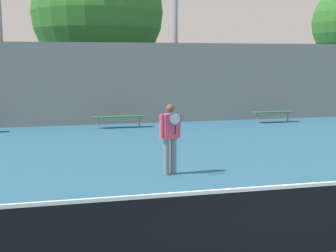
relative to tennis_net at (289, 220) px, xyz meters
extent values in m
cube|color=black|center=(0.00, 0.00, -0.03)|extent=(11.67, 0.03, 1.00)
cube|color=white|center=(0.00, 0.00, 0.49)|extent=(11.67, 0.04, 0.05)
cylinder|color=slate|center=(-0.57, 4.96, -0.10)|extent=(0.14, 0.14, 0.87)
cylinder|color=slate|center=(-0.39, 5.00, -0.10)|extent=(0.14, 0.14, 0.87)
cube|color=#DB4C6B|center=(-0.48, 4.98, 0.63)|extent=(0.37, 0.26, 0.60)
cylinder|color=#DB4C6B|center=(-0.69, 4.94, 0.64)|extent=(0.10, 0.10, 0.58)
cylinder|color=#DB4C6B|center=(-0.26, 5.02, 0.64)|extent=(0.10, 0.10, 0.58)
sphere|color=brown|center=(-0.48, 4.98, 1.06)|extent=(0.20, 0.20, 0.20)
cylinder|color=black|center=(-0.42, 4.71, 0.60)|extent=(0.03, 0.03, 0.22)
torus|color=#28519E|center=(-0.42, 4.71, 0.85)|extent=(0.31, 0.08, 0.31)
cylinder|color=silver|center=(-0.42, 4.71, 0.85)|extent=(0.26, 0.06, 0.27)
cube|color=#28663D|center=(6.04, 12.79, -0.08)|extent=(1.80, 0.40, 0.04)
cylinder|color=gray|center=(5.32, 12.79, -0.32)|extent=(0.06, 0.06, 0.43)
cylinder|color=gray|center=(6.76, 12.79, -0.32)|extent=(0.06, 0.06, 0.43)
cube|color=#28663D|center=(-0.65, 12.79, -0.08)|extent=(2.06, 0.40, 0.04)
cylinder|color=gray|center=(-1.48, 12.79, -0.32)|extent=(0.06, 0.06, 0.43)
cylinder|color=gray|center=(0.18, 12.79, -0.32)|extent=(0.06, 0.06, 0.43)
cube|color=gray|center=(0.00, 13.93, 1.17)|extent=(29.17, 0.06, 3.41)
cylinder|color=brown|center=(-0.93, 18.16, 0.68)|extent=(0.54, 0.54, 2.42)
sphere|color=#2D6B28|center=(-0.93, 18.16, 4.47)|extent=(6.46, 6.46, 6.46)
camera|label=1|loc=(-3.11, -5.69, 2.25)|focal=50.00mm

